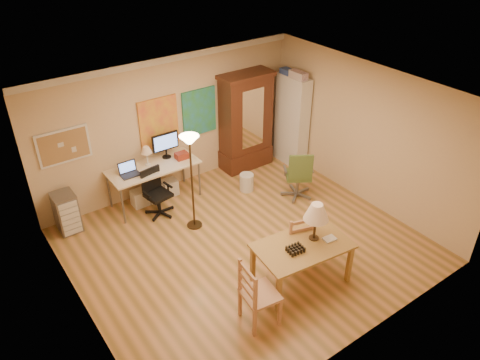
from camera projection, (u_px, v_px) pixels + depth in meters
floor at (245, 245)px, 8.08m from camera, size 5.50×5.50×0.00m
crown_molding at (165, 59)px, 8.39m from camera, size 5.50×0.08×0.12m
corkboard at (64, 146)px, 7.99m from camera, size 0.90×0.04×0.62m
art_panel_left at (159, 123)px, 8.90m from camera, size 0.80×0.04×1.00m
art_panel_right at (199, 112)px, 9.35m from camera, size 0.75×0.04×0.95m
dining_table at (308, 235)px, 6.95m from camera, size 1.52×1.01×1.34m
ladder_chair_back at (297, 239)px, 7.51m from camera, size 0.54×0.53×0.95m
ladder_chair_left at (258, 296)px, 6.40m from camera, size 0.53×0.55×1.06m
torchiere_lamp at (190, 155)px, 7.79m from camera, size 0.33×0.33×1.82m
computer_desk at (155, 179)px, 9.03m from camera, size 1.72×0.75×1.30m
office_chair_black at (158, 202)px, 8.76m from camera, size 0.56×0.56×0.92m
office_chair_green at (298, 185)px, 9.22m from camera, size 0.65×0.65×1.04m
drawer_cart at (67, 212)px, 8.27m from camera, size 0.37×0.45×0.74m
armoire at (246, 128)px, 9.96m from camera, size 1.15×0.55×2.12m
bookshelf at (292, 121)px, 10.06m from camera, size 0.30×0.80×2.00m
wastebin at (247, 182)px, 9.49m from camera, size 0.29×0.29×0.36m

